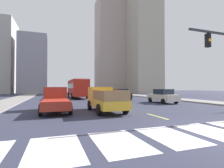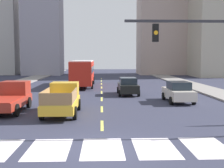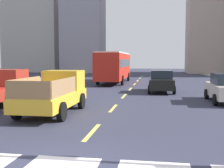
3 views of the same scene
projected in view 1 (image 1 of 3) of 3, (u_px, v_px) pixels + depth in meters
The scene contains 23 objects.
ground_plane at pixel (210, 131), 7.39m from camera, with size 160.00×160.00×0.00m, color #2E3043.
sidewalk_right at pixel (169, 98), 28.32m from camera, with size 3.37×110.00×0.15m, color gray.
sidewalk_left at pixel (6, 103), 20.42m from camera, with size 3.37×110.00×0.15m, color gray.
crosswalk_stripe_1 at pixel (55, 149), 5.24m from camera, with size 1.69×2.84×0.01m, color silver.
crosswalk_stripe_2 at pixel (119, 142), 5.96m from camera, with size 1.69×2.84×0.01m, color silver.
crosswalk_stripe_3 at pixel (169, 136), 6.68m from camera, with size 1.69×2.84×0.01m, color silver.
crosswalk_stripe_4 at pixel (210, 131), 7.39m from camera, with size 1.69×2.84×0.01m, color silver.
lane_dash_0 at pixel (157, 116), 11.16m from camera, with size 0.16×2.40×0.01m, color #D4D155.
lane_dash_1 at pixel (126, 108), 15.88m from camera, with size 0.16×2.40×0.01m, color #D4D155.
lane_dash_2 at pixel (109, 103), 20.60m from camera, with size 0.16×2.40×0.01m, color #D4D155.
lane_dash_3 at pixel (99, 100), 25.31m from camera, with size 0.16×2.40×0.01m, color #D4D155.
lane_dash_4 at pixel (92, 98), 30.03m from camera, with size 0.16×2.40×0.01m, color #D4D155.
lane_dash_5 at pixel (86, 97), 34.74m from camera, with size 0.16×2.40×0.01m, color #D4D155.
lane_dash_6 at pixel (82, 96), 39.46m from camera, with size 0.16×2.40×0.01m, color #D4D155.
lane_dash_7 at pixel (79, 95), 44.17m from camera, with size 0.16×2.40×0.01m, color #D4D155.
pickup_stakebed at pixel (104, 100), 13.66m from camera, with size 2.18×5.20×1.96m.
pickup_dark at pixel (56, 100), 13.48m from camera, with size 2.18×5.20×1.96m.
city_bus at pixel (77, 87), 30.68m from camera, with size 2.72×10.80×3.32m.
sedan_far at pixel (120, 95), 24.24m from camera, with size 2.02×4.40×1.72m.
sedan_near_right at pixel (163, 96), 20.85m from camera, with size 2.02×4.40×1.72m.
tower_tall_centre at pixel (143, 31), 57.96m from camera, with size 9.61×10.99×43.16m, color #B0A994.
block_mid_right at pixel (33, 64), 51.41m from camera, with size 7.89×7.25×17.92m, color gray.
block_low_left at pixel (111, 47), 61.67m from camera, with size 10.64×8.41×33.77m, color #AC988D.
Camera 1 is at (-6.54, -5.58, 1.93)m, focal length 26.94 mm.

